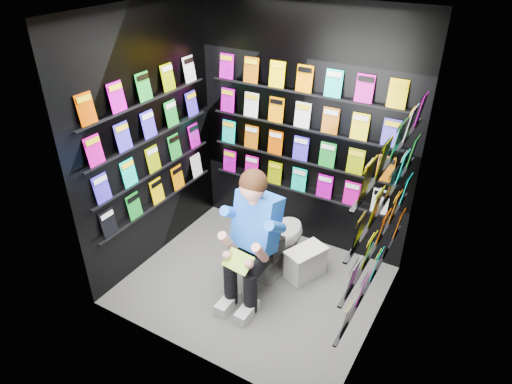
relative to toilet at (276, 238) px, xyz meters
The scene contains 14 objects.
floor 0.52m from the toilet, 98.79° to the right, with size 2.40×2.40×0.00m, color #585956.
ceiling 2.26m from the toilet, 98.79° to the right, with size 2.40×2.40×0.00m, color white.
wall_back 1.13m from the toilet, 94.99° to the left, with size 2.40×0.04×2.60m, color black.
wall_front 1.65m from the toilet, 92.35° to the right, with size 2.40×0.04×2.60m, color black.
wall_left 1.61m from the toilet, 163.97° to the right, with size 0.04×2.00×2.60m, color black.
wall_right 1.52m from the toilet, 17.50° to the right, with size 0.04×2.00×2.60m, color black.
comics_back 1.12m from the toilet, 95.23° to the left, with size 2.10×0.06×1.37m, color #BF4500, non-canonical shape.
comics_left 1.58m from the toilet, 163.60° to the right, with size 0.06×1.70×1.37m, color #BF4500, non-canonical shape.
comics_right 1.50m from the toilet, 17.94° to the right, with size 0.06×1.70×1.37m, color #BF4500, non-canonical shape.
toilet is the anchor object (origin of this frame).
longbox 0.39m from the toilet, ahead, with size 0.22×0.40×0.30m, color white.
longbox_lid 0.33m from the toilet, ahead, with size 0.24×0.42×0.03m, color white.
reader 0.57m from the toilet, 90.00° to the right, with size 0.56×0.82×1.51m, color blue, non-canonical shape.
held_comic 0.76m from the toilet, 90.00° to the right, with size 0.27×0.01×0.19m, color green.
Camera 1 is at (1.78, -3.02, 3.14)m, focal length 32.00 mm.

